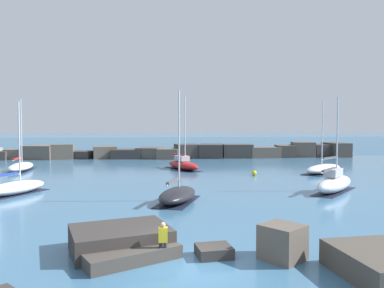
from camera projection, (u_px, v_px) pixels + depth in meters
name	position (u px, v px, depth m)	size (l,w,h in m)	color
ground_plane	(189.00, 267.00, 14.23)	(600.00, 600.00, 0.00)	#3D6B8E
open_sea_beyond	(160.00, 142.00, 122.86)	(400.00, 116.00, 0.01)	#2D5B7F
breakwater_jetty	(170.00, 152.00, 63.47)	(63.92, 7.03, 2.57)	#423D38
foreground_rocks	(215.00, 252.00, 14.61)	(15.35, 9.45, 1.41)	#383330
sailboat_moored_0	(16.00, 187.00, 29.60)	(4.33, 5.86, 7.33)	white
sailboat_moored_1	(21.00, 166.00, 45.02)	(2.80, 7.13, 8.70)	white
sailboat_moored_2	(324.00, 169.00, 42.60)	(6.70, 6.07, 8.16)	white
sailboat_moored_3	(183.00, 164.00, 46.39)	(4.56, 7.35, 9.16)	maroon
sailboat_moored_4	(334.00, 183.00, 30.55)	(5.81, 5.96, 7.76)	white
sailboat_moored_5	(178.00, 195.00, 26.47)	(3.87, 5.81, 7.93)	black
mooring_buoy_orange_near	(254.00, 173.00, 40.79)	(0.53, 0.53, 0.73)	yellow
person_on_rocks	(163.00, 240.00, 14.85)	(0.36, 0.22, 1.56)	#282833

